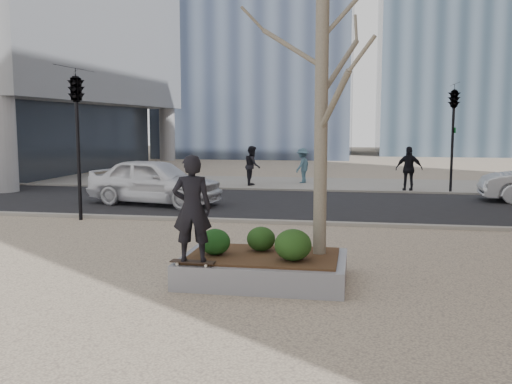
% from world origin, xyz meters
% --- Properties ---
extents(ground, '(120.00, 120.00, 0.00)m').
position_xyz_m(ground, '(0.00, 0.00, 0.00)').
color(ground, tan).
rests_on(ground, ground).
extents(street, '(60.00, 8.00, 0.02)m').
position_xyz_m(street, '(0.00, 10.00, 0.01)').
color(street, black).
rests_on(street, ground).
extents(far_sidewalk, '(60.00, 6.00, 0.02)m').
position_xyz_m(far_sidewalk, '(0.00, 17.00, 0.01)').
color(far_sidewalk, gray).
rests_on(far_sidewalk, ground).
extents(planter, '(3.00, 2.00, 0.45)m').
position_xyz_m(planter, '(1.00, 0.00, 0.23)').
color(planter, gray).
rests_on(planter, ground).
extents(planter_mulch, '(2.70, 1.70, 0.04)m').
position_xyz_m(planter_mulch, '(1.00, 0.00, 0.47)').
color(planter_mulch, '#382314').
rests_on(planter_mulch, planter).
extents(sycamore_tree, '(2.80, 2.80, 6.60)m').
position_xyz_m(sycamore_tree, '(2.00, 0.30, 3.79)').
color(sycamore_tree, gray).
rests_on(sycamore_tree, planter_mulch).
extents(shrub_left, '(0.56, 0.56, 0.48)m').
position_xyz_m(shrub_left, '(0.12, -0.15, 0.73)').
color(shrub_left, '#153E13').
rests_on(shrub_left, planter_mulch).
extents(shrub_middle, '(0.54, 0.54, 0.46)m').
position_xyz_m(shrub_middle, '(0.90, 0.31, 0.72)').
color(shrub_middle, black).
rests_on(shrub_middle, planter_mulch).
extents(shrub_right, '(0.66, 0.66, 0.56)m').
position_xyz_m(shrub_right, '(1.58, -0.35, 0.77)').
color(shrub_right, '#123410').
rests_on(shrub_right, planter_mulch).
extents(skateboard, '(0.79, 0.24, 0.08)m').
position_xyz_m(skateboard, '(-0.10, -0.84, 0.49)').
color(skateboard, black).
rests_on(skateboard, planter).
extents(skateboarder, '(0.73, 0.54, 1.84)m').
position_xyz_m(skateboarder, '(-0.10, -0.84, 1.45)').
color(skateboarder, black).
rests_on(skateboarder, skateboard).
extents(police_car, '(5.11, 2.88, 1.64)m').
position_xyz_m(police_car, '(-4.43, 9.05, 0.84)').
color(police_car, white).
rests_on(police_car, street).
extents(pedestrian_a, '(0.86, 1.01, 1.82)m').
position_xyz_m(pedestrian_a, '(-2.16, 15.88, 0.93)').
color(pedestrian_a, black).
rests_on(pedestrian_a, far_sidewalk).
extents(pedestrian_b, '(0.96, 1.23, 1.67)m').
position_xyz_m(pedestrian_b, '(0.04, 17.21, 0.86)').
color(pedestrian_b, '#406173').
rests_on(pedestrian_b, far_sidewalk).
extents(pedestrian_c, '(1.13, 0.51, 1.89)m').
position_xyz_m(pedestrian_c, '(4.80, 14.63, 0.97)').
color(pedestrian_c, black).
rests_on(pedestrian_c, far_sidewalk).
extents(traffic_light_near, '(0.60, 2.48, 4.50)m').
position_xyz_m(traffic_light_near, '(-5.50, 5.60, 2.25)').
color(traffic_light_near, black).
rests_on(traffic_light_near, ground).
extents(traffic_light_far, '(0.60, 2.48, 4.50)m').
position_xyz_m(traffic_light_far, '(6.50, 14.60, 2.25)').
color(traffic_light_far, black).
rests_on(traffic_light_far, ground).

